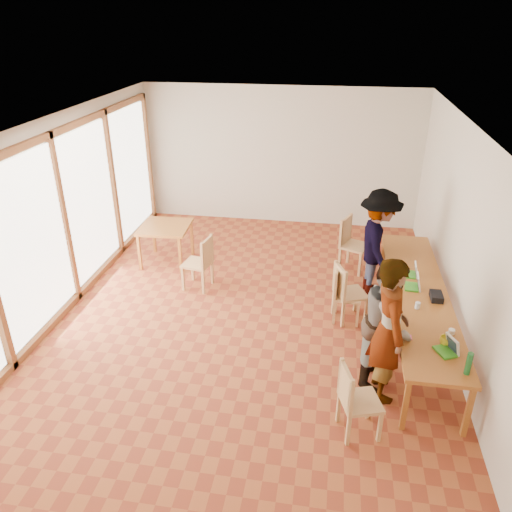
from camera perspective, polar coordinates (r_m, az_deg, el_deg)
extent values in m
plane|color=#9E4C26|center=(8.05, -0.69, -6.59)|extent=(8.00, 8.00, 0.00)
cube|color=beige|center=(11.11, 2.85, 11.26)|extent=(6.00, 0.10, 3.00)
cube|color=beige|center=(4.09, -10.96, -18.92)|extent=(6.00, 0.10, 3.00)
cube|color=beige|center=(7.48, 22.53, 1.60)|extent=(0.10, 8.00, 3.00)
cube|color=white|center=(8.35, -21.25, 4.33)|extent=(0.10, 8.00, 3.00)
cube|color=white|center=(6.90, -0.83, 14.99)|extent=(6.00, 8.00, 0.04)
cube|color=#A45E24|center=(7.55, 18.12, -4.05)|extent=(0.80, 4.00, 0.05)
cube|color=#A45E24|center=(6.14, 16.70, -16.01)|extent=(0.06, 0.06, 0.70)
cube|color=#A45E24|center=(9.38, 14.29, 0.01)|extent=(0.06, 0.06, 0.70)
cube|color=#A45E24|center=(6.28, 23.08, -16.08)|extent=(0.06, 0.06, 0.70)
cube|color=#A45E24|center=(9.47, 18.38, -0.28)|extent=(0.06, 0.06, 0.70)
cube|color=#A45E24|center=(9.51, -10.38, 3.28)|extent=(0.90, 0.90, 0.05)
cube|color=#A45E24|center=(9.46, -13.18, 0.39)|extent=(0.05, 0.05, 0.70)
cube|color=#A45E24|center=(10.12, -11.60, 2.29)|extent=(0.05, 0.05, 0.70)
cube|color=#A45E24|center=(9.21, -8.67, 0.06)|extent=(0.05, 0.05, 0.70)
cube|color=#A45E24|center=(9.88, -7.35, 2.03)|extent=(0.05, 0.05, 0.70)
cube|color=tan|center=(5.93, 11.86, -15.98)|extent=(0.53, 0.53, 0.04)
cube|color=tan|center=(5.72, 10.22, -14.46)|extent=(0.17, 0.42, 0.44)
cube|color=tan|center=(7.84, 10.77, -4.25)|extent=(0.58, 0.58, 0.04)
cube|color=tan|center=(7.64, 9.56, -2.83)|extent=(0.21, 0.42, 0.46)
cube|color=tan|center=(7.83, 10.44, -4.50)|extent=(0.44, 0.44, 0.04)
cube|color=tan|center=(7.72, 9.20, -2.85)|extent=(0.07, 0.41, 0.43)
cube|color=tan|center=(9.35, 11.26, 1.13)|extent=(0.62, 0.62, 0.04)
cube|color=tan|center=(9.31, 10.20, 2.92)|extent=(0.23, 0.45, 0.49)
cube|color=tan|center=(8.64, -6.76, -0.87)|extent=(0.51, 0.51, 0.04)
cube|color=tan|center=(8.45, -5.62, 0.45)|extent=(0.12, 0.44, 0.46)
imported|color=gray|center=(6.22, 14.94, -8.14)|extent=(0.56, 0.75, 1.89)
imported|color=gray|center=(6.51, 14.84, -7.35)|extent=(0.88, 1.00, 1.72)
imported|color=gray|center=(8.45, 13.74, 1.39)|extent=(0.82, 1.26, 1.84)
cube|color=green|center=(6.37, 20.76, -10.20)|extent=(0.27, 0.30, 0.03)
cube|color=white|center=(6.37, 21.56, -9.35)|extent=(0.16, 0.24, 0.21)
cube|color=green|center=(7.60, 17.32, -3.38)|extent=(0.20, 0.27, 0.03)
cube|color=white|center=(7.56, 18.11, -2.82)|extent=(0.09, 0.25, 0.22)
cube|color=green|center=(7.94, 17.15, -2.02)|extent=(0.19, 0.26, 0.03)
cube|color=white|center=(7.91, 17.86, -1.52)|extent=(0.09, 0.23, 0.20)
imported|color=yellow|center=(6.49, 20.83, -9.04)|extent=(0.14, 0.14, 0.11)
cylinder|color=#1D6129|center=(6.06, 23.14, -11.24)|extent=(0.07, 0.07, 0.28)
cylinder|color=silver|center=(7.10, 17.98, -5.40)|extent=(0.07, 0.07, 0.09)
cylinder|color=white|center=(6.73, 21.45, -8.04)|extent=(0.08, 0.08, 0.06)
cube|color=#CF438F|center=(6.49, 17.14, -8.88)|extent=(0.05, 0.10, 0.01)
cube|color=black|center=(7.40, 19.92, -4.36)|extent=(0.16, 0.26, 0.09)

